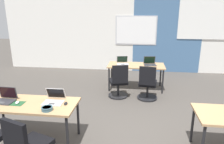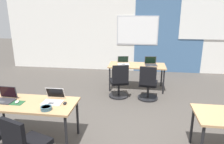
{
  "view_description": "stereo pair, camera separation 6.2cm",
  "coord_description": "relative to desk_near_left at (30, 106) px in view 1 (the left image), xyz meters",
  "views": [
    {
      "loc": [
        0.03,
        -3.65,
        2.23
      ],
      "look_at": [
        -0.49,
        0.58,
        0.96
      ],
      "focal_mm": 33.75,
      "sensor_mm": 36.0,
      "label": 1
    },
    {
      "loc": [
        0.09,
        -3.64,
        2.23
      ],
      "look_at": [
        -0.49,
        0.58,
        0.96
      ],
      "focal_mm": 33.75,
      "sensor_mm": 36.0,
      "label": 2
    }
  ],
  "objects": [
    {
      "name": "laptop_far_right",
      "position": [
        2.14,
        2.84,
        0.11
      ],
      "size": [
        0.36,
        0.32,
        0.23
      ],
      "rotation": [
        0.0,
        0.0,
        0.13
      ],
      "color": "#333338",
      "rests_on": "desk_far_center"
    },
    {
      "name": "desk_far_center",
      "position": [
        1.75,
        2.8,
        0.0
      ],
      "size": [
        1.6,
        0.7,
        0.72
      ],
      "color": "tan",
      "rests_on": "ground"
    },
    {
      "name": "laptop_far_left",
      "position": [
        1.36,
        2.84,
        0.11
      ],
      "size": [
        0.38,
        0.36,
        0.23
      ],
      "rotation": [
        0.0,
        0.0,
        0.18
      ],
      "color": "silver",
      "rests_on": "desk_far_center"
    },
    {
      "name": "chair_far_right",
      "position": [
        2.06,
        2.04,
        -0.28
      ],
      "size": [
        0.52,
        0.56,
        0.92
      ],
      "rotation": [
        0.0,
        0.0,
        3.02
      ],
      "color": "black",
      "rests_on": "ground"
    },
    {
      "name": "mouse_near_left_inner",
      "position": [
        0.62,
        0.03,
        0.08
      ],
      "size": [
        0.07,
        0.11,
        0.03
      ],
      "color": "black",
      "rests_on": "desk_near_left"
    },
    {
      "name": "mouse_near_left_end",
      "position": [
        -0.19,
        -0.04,
        0.08
      ],
      "size": [
        0.08,
        0.11,
        0.03
      ],
      "color": "silver",
      "rests_on": "mousepad_near_left_end"
    },
    {
      "name": "snack_bowl",
      "position": [
        0.41,
        -0.22,
        0.1
      ],
      "size": [
        0.18,
        0.18,
        0.06
      ],
      "color": "#3D6070",
      "rests_on": "desk_near_left"
    },
    {
      "name": "laptop_near_left_inner",
      "position": [
        0.4,
        0.1,
        0.11
      ],
      "size": [
        0.34,
        0.33,
        0.22
      ],
      "rotation": [
        0.0,
        0.0,
        0.02
      ],
      "color": "silver",
      "rests_on": "desk_near_left"
    },
    {
      "name": "mousepad_near_left_end",
      "position": [
        -0.19,
        -0.04,
        0.06
      ],
      "size": [
        0.22,
        0.19,
        0.0
      ],
      "color": "#23512D",
      "rests_on": "desk_near_left"
    },
    {
      "name": "back_wall_assembly",
      "position": [
        1.8,
        4.8,
        0.75
      ],
      "size": [
        10.0,
        0.27,
        2.8
      ],
      "color": "silver",
      "rests_on": "ground"
    },
    {
      "name": "ground_plane",
      "position": [
        1.75,
        0.6,
        -0.66
      ],
      "size": [
        24.0,
        24.0,
        0.0
      ],
      "color": "#47423D"
    },
    {
      "name": "chair_far_left",
      "position": [
        1.32,
        2.09,
        -0.28
      ],
      "size": [
        0.54,
        0.6,
        0.92
      ],
      "rotation": [
        0.0,
        0.0,
        3.42
      ],
      "color": "black",
      "rests_on": "ground"
    },
    {
      "name": "desk_near_left",
      "position": [
        0.0,
        0.0,
        0.0
      ],
      "size": [
        1.6,
        0.7,
        0.72
      ],
      "color": "tan",
      "rests_on": "ground"
    },
    {
      "name": "laptop_near_left_end",
      "position": [
        -0.44,
        0.03,
        0.11
      ],
      "size": [
        0.34,
        0.28,
        0.24
      ],
      "rotation": [
        0.0,
        0.0,
        -0.04
      ],
      "color": "#333338",
      "rests_on": "desk_near_left"
    }
  ]
}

